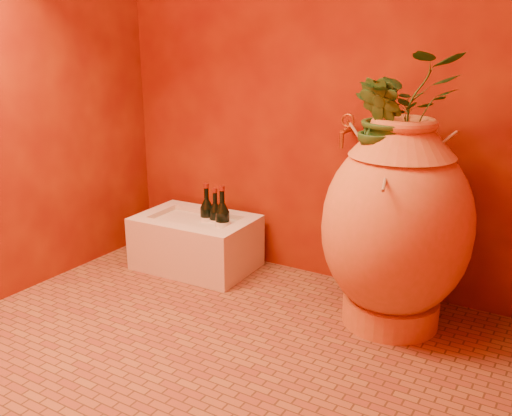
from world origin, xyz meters
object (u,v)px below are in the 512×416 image
Objects in this scene: wine_bottle_b at (215,221)px; wall_tap at (346,129)px; stone_basin at (196,243)px; wine_bottle_c at (223,224)px; amphora at (396,226)px; wine_bottle_a at (207,219)px.

wall_tap is at bearing 10.28° from wine_bottle_b.
wall_tap is at bearing 13.45° from stone_basin.
wine_bottle_b is 1.85× the size of wall_tap.
wall_tap reaches higher than wine_bottle_b.
stone_basin is 0.23m from wine_bottle_c.
wine_bottle_b is at bearing 173.23° from amphora.
stone_basin is 1.99× the size of wine_bottle_c.
amphora reaches higher than wine_bottle_a.
wall_tap is (0.65, 0.18, 0.57)m from wine_bottle_c.
wine_bottle_a is (-1.16, 0.12, -0.20)m from amphora.
wine_bottle_c is at bearing -15.89° from wine_bottle_a.
stone_basin is 2.07× the size of wine_bottle_a.
wall_tap is (0.73, 0.13, 0.58)m from wine_bottle_b.
wall_tap reaches higher than wine_bottle_c.
wine_bottle_b is (0.05, 0.01, -0.01)m from wine_bottle_a.
amphora is at bearing -35.28° from wall_tap.
wall_tap is (-0.37, 0.26, 0.38)m from amphora.
wine_bottle_b is at bearing 9.56° from wine_bottle_a.
wine_bottle_c is at bearing 175.35° from amphora.
wine_bottle_c is at bearing -30.05° from wine_bottle_b.
wine_bottle_a is at bearing 164.11° from wine_bottle_c.
stone_basin is 0.16m from wine_bottle_a.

